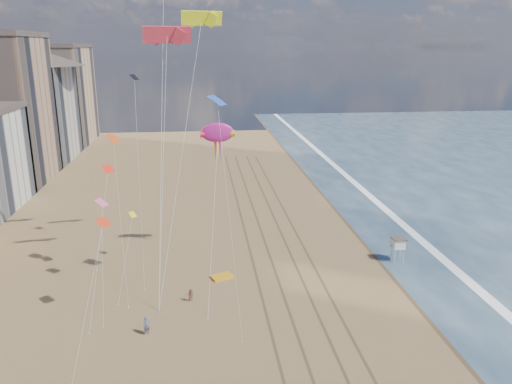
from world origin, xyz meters
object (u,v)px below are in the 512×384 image
show_kite (217,133)px  kite_flyer_b (191,296)px  lifeguard_stand (398,243)px  grounded_kite (222,277)px  kite_flyer_a (147,326)px

show_kite → kite_flyer_b: (-3.63, -12.27, -15.36)m
lifeguard_stand → kite_flyer_b: (-25.93, -7.76, -1.67)m
grounded_kite → show_kite: size_ratio=0.11×
grounded_kite → kite_flyer_a: (-7.61, -11.28, 0.79)m
show_kite → lifeguard_stand: bearing=-11.4°
kite_flyer_a → kite_flyer_b: bearing=26.9°
grounded_kite → kite_flyer_b: bearing=-145.5°
grounded_kite → kite_flyer_a: 13.63m
kite_flyer_b → show_kite: bearing=85.7°
lifeguard_stand → show_kite: (-22.31, 4.51, 13.69)m
show_kite → kite_flyer_b: show_kite is taller
lifeguard_stand → grounded_kite: 22.63m
show_kite → kite_flyer_a: size_ratio=11.97×
lifeguard_stand → kite_flyer_a: size_ratio=1.67×
lifeguard_stand → kite_flyer_a: (-30.00, -13.65, -1.46)m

